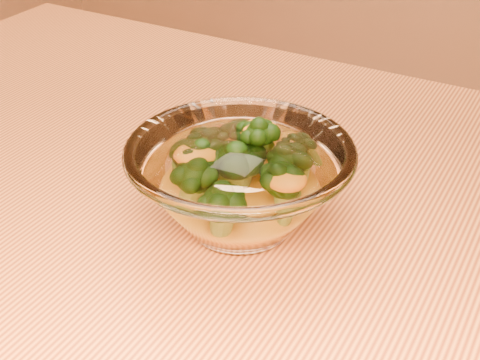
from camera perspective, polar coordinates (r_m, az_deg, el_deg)
name	(u,v)px	position (r m, az deg, el deg)	size (l,w,h in m)	color
table	(248,325)	(0.63, 0.69, -12.28)	(1.20, 0.80, 0.75)	#DF8D42
glass_bowl	(240,184)	(0.56, 0.00, -0.36)	(0.19, 0.19, 0.08)	white
cheese_sauce	(240,202)	(0.57, 0.00, -1.87)	(0.10, 0.10, 0.03)	gold
broccoli_heap	(239,168)	(0.56, -0.12, 1.03)	(0.12, 0.12, 0.07)	black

